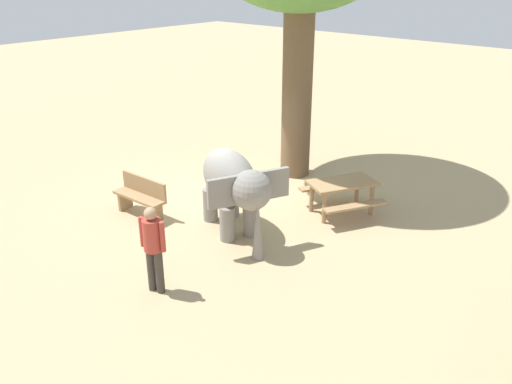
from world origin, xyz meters
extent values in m
plane|color=tan|center=(0.00, 0.00, 0.00)|extent=(60.00, 60.00, 0.00)
cylinder|color=gray|center=(0.84, 1.82, 0.37)|extent=(0.32, 0.32, 0.75)
cylinder|color=gray|center=(1.32, 1.61, 0.37)|extent=(0.32, 0.32, 0.75)
cylinder|color=gray|center=(0.42, 0.89, 0.37)|extent=(0.32, 0.32, 0.75)
cylinder|color=gray|center=(0.90, 0.68, 0.37)|extent=(0.32, 0.32, 0.75)
ellipsoid|color=gray|center=(0.87, 1.25, 1.19)|extent=(1.62, 2.09, 1.12)
sphere|color=gray|center=(1.34, 2.30, 1.33)|extent=(0.79, 0.79, 0.79)
cone|color=gray|center=(1.46, 2.57, 0.63)|extent=(0.25, 0.25, 1.25)
cube|color=gray|center=(0.81, 2.41, 1.33)|extent=(0.63, 0.35, 0.60)
cube|color=gray|center=(1.77, 1.98, 1.33)|extent=(0.63, 0.35, 0.60)
cylinder|color=#3F3833|center=(3.50, 1.88, 0.41)|extent=(0.14, 0.14, 0.82)
cylinder|color=#3F3833|center=(3.46, 2.05, 0.41)|extent=(0.14, 0.14, 0.82)
cylinder|color=#B23F33|center=(3.48, 1.96, 1.11)|extent=(0.32, 0.32, 0.58)
sphere|color=tan|center=(3.48, 1.96, 1.51)|extent=(0.22, 0.22, 0.22)
cylinder|color=#B23F33|center=(3.53, 1.76, 1.12)|extent=(0.09, 0.09, 0.55)
cylinder|color=#B23F33|center=(3.42, 2.16, 1.12)|extent=(0.09, 0.09, 0.55)
cylinder|color=brown|center=(-2.61, 0.37, 2.30)|extent=(0.78, 0.78, 4.61)
cube|color=#9E7A51|center=(1.79, -0.71, 0.45)|extent=(0.47, 1.42, 0.06)
cube|color=#9E7A51|center=(1.62, -0.72, 0.68)|extent=(0.13, 1.40, 0.40)
cube|color=#9E7A51|center=(1.76, -0.18, 0.21)|extent=(0.36, 0.10, 0.42)
cube|color=#9E7A51|center=(1.81, -1.23, 0.21)|extent=(0.36, 0.10, 0.42)
cube|color=#9E7A51|center=(-1.33, 2.68, 0.75)|extent=(1.70, 1.41, 0.06)
cylinder|color=#9E7A51|center=(-2.01, 2.68, 0.36)|extent=(0.10, 0.10, 0.72)
cylinder|color=#9E7A51|center=(-1.71, 3.24, 0.36)|extent=(0.10, 0.10, 0.72)
cylinder|color=#9E7A51|center=(-0.95, 2.11, 0.36)|extent=(0.10, 0.10, 0.72)
cylinder|color=#9E7A51|center=(-0.65, 2.68, 0.36)|extent=(0.10, 0.10, 0.72)
cube|color=#9E7A51|center=(-1.62, 2.13, 0.44)|extent=(1.44, 0.92, 0.05)
cube|color=#9E7A51|center=(-1.04, 3.23, 0.44)|extent=(1.44, 0.92, 0.05)
camera|label=1|loc=(8.22, 8.42, 5.32)|focal=36.93mm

